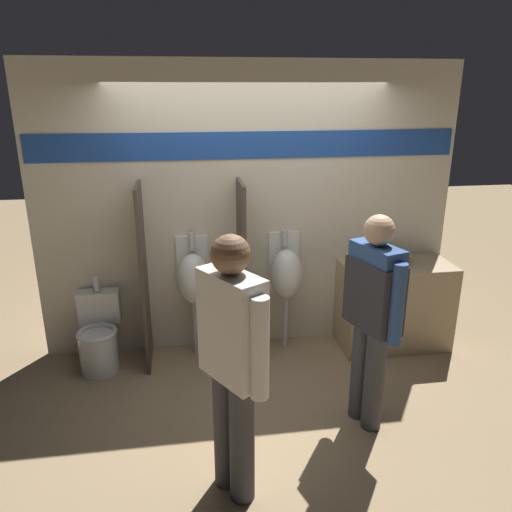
{
  "coord_description": "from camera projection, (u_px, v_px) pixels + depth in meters",
  "views": [
    {
      "loc": [
        -0.62,
        -3.93,
        2.47
      ],
      "look_at": [
        0.0,
        0.17,
        1.05
      ],
      "focal_mm": 35.0,
      "sensor_mm": 36.0,
      "label": 1
    }
  ],
  "objects": [
    {
      "name": "display_wall",
      "position": [
        249.0,
        210.0,
        4.69
      ],
      "size": [
        3.94,
        0.07,
        2.7
      ],
      "color": "beige",
      "rests_on": "ground_plane"
    },
    {
      "name": "ground_plane",
      "position": [
        259.0,
        370.0,
        4.57
      ],
      "size": [
        16.0,
        16.0,
        0.0
      ],
      "primitive_type": "plane",
      "color": "#997F5B"
    },
    {
      "name": "urinal_far",
      "position": [
        286.0,
        274.0,
        4.75
      ],
      "size": [
        0.31,
        0.32,
        1.18
      ],
      "color": "silver",
      "rests_on": "ground_plane"
    },
    {
      "name": "sink_basin",
      "position": [
        391.0,
        257.0,
        4.8
      ],
      "size": [
        0.32,
        0.32,
        0.24
      ],
      "color": "white",
      "rests_on": "sink_counter"
    },
    {
      "name": "divider_near_counter",
      "position": [
        144.0,
        278.0,
        4.46
      ],
      "size": [
        0.03,
        0.5,
        1.68
      ],
      "color": "#4C4238",
      "rests_on": "ground_plane"
    },
    {
      "name": "divider_mid",
      "position": [
        242.0,
        273.0,
        4.58
      ],
      "size": [
        0.03,
        0.5,
        1.68
      ],
      "color": "#4C4238",
      "rests_on": "ground_plane"
    },
    {
      "name": "person_in_vest",
      "position": [
        373.0,
        308.0,
        3.58
      ],
      "size": [
        0.33,
        0.55,
        1.65
      ],
      "rotation": [
        0.0,
        0.0,
        1.88
      ],
      "color": "#3D3D42",
      "rests_on": "ground_plane"
    },
    {
      "name": "person_with_lanyard",
      "position": [
        232.0,
        360.0,
        2.92
      ],
      "size": [
        0.39,
        0.53,
        1.71
      ],
      "rotation": [
        0.0,
        0.0,
        2.12
      ],
      "color": "#3D3D42",
      "rests_on": "ground_plane"
    },
    {
      "name": "toilet",
      "position": [
        99.0,
        338.0,
        4.54
      ],
      "size": [
        0.38,
        0.52,
        0.83
      ],
      "color": "white",
      "rests_on": "ground_plane"
    },
    {
      "name": "urinal_near_counter",
      "position": [
        193.0,
        279.0,
        4.63
      ],
      "size": [
        0.31,
        0.32,
        1.18
      ],
      "color": "silver",
      "rests_on": "ground_plane"
    },
    {
      "name": "cell_phone",
      "position": [
        371.0,
        269.0,
        4.62
      ],
      "size": [
        0.07,
        0.14,
        0.01
      ],
      "color": "black",
      "rests_on": "sink_counter"
    },
    {
      "name": "sink_counter",
      "position": [
        394.0,
        305.0,
        4.91
      ],
      "size": [
        1.05,
        0.54,
        0.85
      ],
      "color": "tan",
      "rests_on": "ground_plane"
    }
  ]
}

